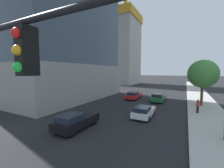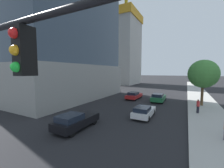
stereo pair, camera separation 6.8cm
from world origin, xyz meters
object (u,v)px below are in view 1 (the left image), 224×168
at_px(pedestrian_red_shirt, 198,106).
at_px(car_white, 144,111).
at_px(street_tree, 203,74).
at_px(car_green, 158,97).
at_px(construction_building, 120,46).
at_px(car_black, 76,121).
at_px(traffic_light_pole, 113,99).
at_px(car_red, 134,95).

bearing_deg(pedestrian_red_shirt, car_white, -142.81).
relative_size(street_tree, car_green, 1.50).
relative_size(car_white, pedestrian_red_shirt, 2.52).
distance_m(construction_building, car_black, 50.51).
bearing_deg(construction_building, street_tree, -48.66).
bearing_deg(car_white, car_black, -126.55).
relative_size(street_tree, car_white, 1.60).
bearing_deg(traffic_light_pole, construction_building, 114.13).
bearing_deg(car_red, construction_building, 118.53).
bearing_deg(car_black, car_green, 73.65).
bearing_deg(street_tree, pedestrian_red_shirt, -99.09).
bearing_deg(pedestrian_red_shirt, construction_building, 126.49).
distance_m(car_red, car_green, 4.52).
bearing_deg(car_green, traffic_light_pole, -82.32).
height_order(construction_building, car_black, construction_building).
bearing_deg(construction_building, car_black, -70.44).
bearing_deg(car_black, traffic_light_pole, -44.69).
bearing_deg(car_white, construction_building, 117.65).
xyz_separation_m(construction_building, car_red, (16.15, -29.71, -14.99)).
relative_size(traffic_light_pole, car_red, 1.47).
relative_size(traffic_light_pole, pedestrian_red_shirt, 4.03).
distance_m(traffic_light_pole, pedestrian_red_shirt, 18.23).
height_order(car_red, car_green, car_green).
height_order(traffic_light_pole, car_white, traffic_light_pole).
distance_m(traffic_light_pole, car_green, 23.37).
height_order(traffic_light_pole, car_red, traffic_light_pole).
bearing_deg(car_green, street_tree, -3.56).
xyz_separation_m(construction_building, car_white, (20.65, -39.41, -15.01)).
bearing_deg(pedestrian_red_shirt, car_red, 150.76).
bearing_deg(car_white, car_green, 90.00).
bearing_deg(construction_building, pedestrian_red_shirt, -53.51).
height_order(car_green, pedestrian_red_shirt, pedestrian_red_shirt).
height_order(construction_building, car_white, construction_building).
distance_m(construction_building, car_red, 36.99).
bearing_deg(car_red, car_black, -90.00).
bearing_deg(traffic_light_pole, car_green, 97.68).
distance_m(street_tree, car_white, 11.58).
bearing_deg(car_black, car_white, 53.45).
bearing_deg(construction_building, car_white, -62.35).
bearing_deg(street_tree, car_black, -125.61).
relative_size(construction_building, car_black, 8.34).
distance_m(car_green, pedestrian_red_shirt, 7.49).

